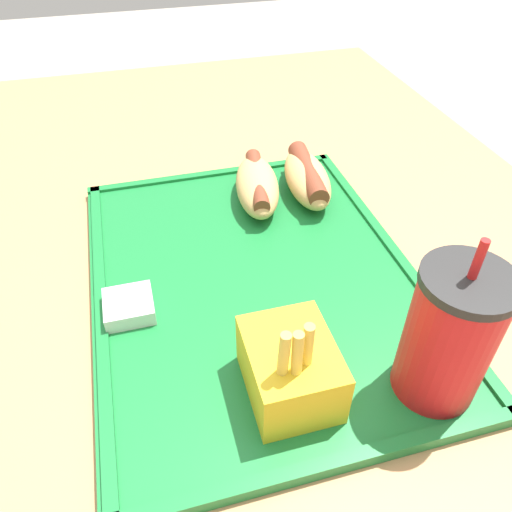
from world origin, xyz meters
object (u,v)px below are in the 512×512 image
at_px(fries_carton, 290,368).
at_px(hot_dog_near, 257,185).
at_px(soda_cup, 449,336).
at_px(hot_dog_far, 307,177).
at_px(sauce_cup_mayo, 129,306).

bearing_deg(fries_carton, hot_dog_near, 170.04).
distance_m(soda_cup, fries_carton, 0.13).
xyz_separation_m(soda_cup, hot_dog_near, (-0.33, -0.07, -0.04)).
bearing_deg(hot_dog_near, hot_dog_far, 90.00).
xyz_separation_m(hot_dog_far, hot_dog_near, (0.00, -0.07, -0.00)).
relative_size(fries_carton, sauce_cup_mayo, 2.05).
distance_m(hot_dog_far, fries_carton, 0.32).
height_order(fries_carton, sauce_cup_mayo, fries_carton).
relative_size(soda_cup, fries_carton, 1.63).
xyz_separation_m(soda_cup, hot_dog_far, (-0.33, -0.00, -0.04)).
distance_m(hot_dog_near, sauce_cup_mayo, 0.25).
relative_size(hot_dog_far, fries_carton, 1.41).
xyz_separation_m(hot_dog_near, sauce_cup_mayo, (0.17, -0.18, -0.01)).
bearing_deg(sauce_cup_mayo, soda_cup, 57.72).
relative_size(hot_dog_near, fries_carton, 1.44).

